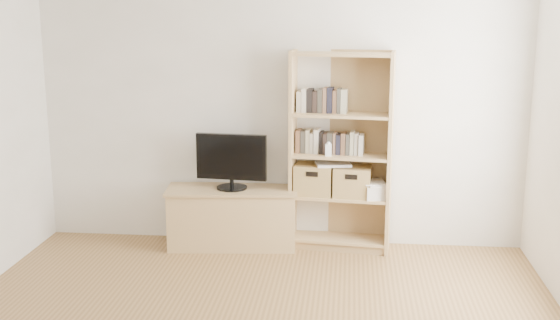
# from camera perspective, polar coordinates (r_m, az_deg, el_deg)

# --- Properties ---
(back_wall) EXTENTS (4.50, 0.02, 2.60)m
(back_wall) POSITION_cam_1_polar(r_m,az_deg,el_deg) (6.50, 0.03, 4.41)
(back_wall) COLOR silver
(back_wall) RESTS_ON floor
(tv_stand) EXTENTS (1.20, 0.54, 0.53)m
(tv_stand) POSITION_cam_1_polar(r_m,az_deg,el_deg) (6.57, -3.89, -4.77)
(tv_stand) COLOR tan
(tv_stand) RESTS_ON floor
(bookshelf) EXTENTS (0.94, 0.42, 1.82)m
(bookshelf) POSITION_cam_1_polar(r_m,az_deg,el_deg) (6.37, 4.98, 0.65)
(bookshelf) COLOR tan
(bookshelf) RESTS_ON floor
(television) EXTENTS (0.66, 0.11, 0.51)m
(television) POSITION_cam_1_polar(r_m,az_deg,el_deg) (6.43, -3.97, -0.11)
(television) COLOR black
(television) RESTS_ON tv_stand
(books_row_mid) EXTENTS (0.76, 0.23, 0.20)m
(books_row_mid) POSITION_cam_1_polar(r_m,az_deg,el_deg) (6.38, 5.01, 1.39)
(books_row_mid) COLOR brown
(books_row_mid) RESTS_ON bookshelf
(books_row_upper) EXTENTS (0.37, 0.15, 0.19)m
(books_row_upper) POSITION_cam_1_polar(r_m,az_deg,el_deg) (6.34, 3.25, 4.75)
(books_row_upper) COLOR brown
(books_row_upper) RESTS_ON bookshelf
(baby_monitor) EXTENTS (0.06, 0.04, 0.11)m
(baby_monitor) POSITION_cam_1_polar(r_m,az_deg,el_deg) (6.28, 3.96, 0.81)
(baby_monitor) COLOR white
(baby_monitor) RESTS_ON bookshelf
(basket_left) EXTENTS (0.37, 0.31, 0.28)m
(basket_left) POSITION_cam_1_polar(r_m,az_deg,el_deg) (6.46, 2.78, -1.56)
(basket_left) COLOR olive
(basket_left) RESTS_ON bookshelf
(basket_right) EXTENTS (0.36, 0.30, 0.27)m
(basket_right) POSITION_cam_1_polar(r_m,az_deg,el_deg) (6.42, 5.91, -1.75)
(basket_right) COLOR olive
(basket_right) RESTS_ON bookshelf
(laptop) EXTENTS (0.34, 0.27, 0.02)m
(laptop) POSITION_cam_1_polar(r_m,az_deg,el_deg) (6.39, 4.34, -0.32)
(laptop) COLOR silver
(laptop) RESTS_ON basket_left
(magazine_stack) EXTENTS (0.23, 0.29, 0.12)m
(magazine_stack) POSITION_cam_1_polar(r_m,az_deg,el_deg) (6.42, 7.70, -2.48)
(magazine_stack) COLOR beige
(magazine_stack) RESTS_ON bookshelf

